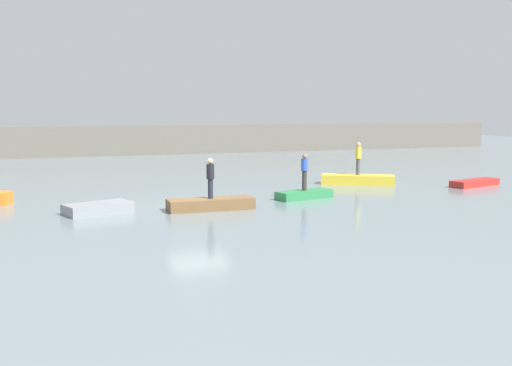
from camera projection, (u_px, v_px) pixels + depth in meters
ground_plane at (198, 207)px, 25.32m from camera, size 120.00×120.00×0.00m
embankment_wall at (114, 141)px, 52.65m from camera, size 80.00×1.20×2.68m
rowboat_grey at (98, 208)px, 23.67m from camera, size 2.87×2.05×0.42m
rowboat_brown at (211, 204)px, 24.54m from camera, size 3.58×1.22×0.47m
rowboat_green at (304, 195)px, 27.56m from camera, size 2.90×1.54×0.38m
rowboat_yellow at (358, 180)px, 32.79m from camera, size 3.99×3.04×0.52m
rowboat_red at (475, 183)px, 32.06m from camera, size 3.36×1.73×0.35m
person_dark_shirt at (210, 176)px, 24.40m from camera, size 0.32×0.32×1.66m
person_yellow_shirt at (358, 157)px, 32.63m from camera, size 0.32×0.32×1.80m
person_blue_shirt at (305, 170)px, 27.41m from camera, size 0.32×0.32×1.71m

